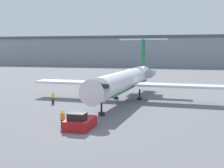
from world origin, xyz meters
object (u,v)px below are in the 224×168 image
object	(u,v)px
worker_near_tug	(63,119)
pushback_tug	(80,122)
worker_by_wing	(53,97)
airplane_main	(126,80)

from	to	relation	value
worker_near_tug	pushback_tug	bearing A→B (deg)	5.96
pushback_tug	worker_by_wing	bearing A→B (deg)	124.76
worker_by_wing	worker_near_tug	bearing A→B (deg)	-61.33
pushback_tug	worker_near_tug	world-z (taller)	worker_near_tug
airplane_main	worker_near_tug	bearing A→B (deg)	-98.24
airplane_main	pushback_tug	world-z (taller)	airplane_main
airplane_main	worker_by_wing	bearing A→B (deg)	-150.41
airplane_main	worker_near_tug	xyz separation A→B (m)	(-2.67, -18.41, -2.22)
pushback_tug	worker_near_tug	bearing A→B (deg)	-174.04
pushback_tug	worker_by_wing	xyz separation A→B (m)	(-8.82, 12.71, 0.26)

